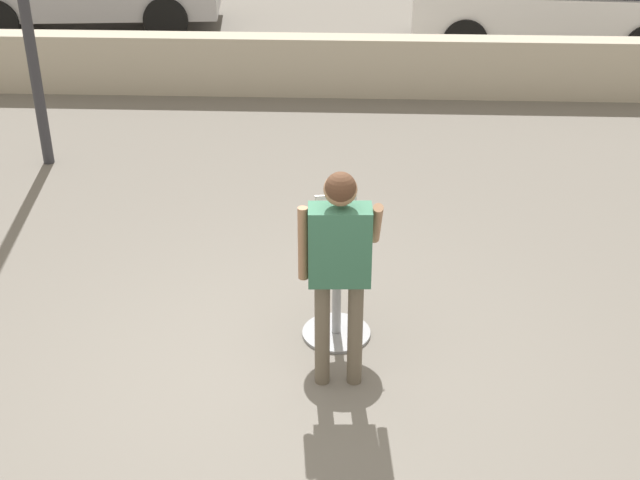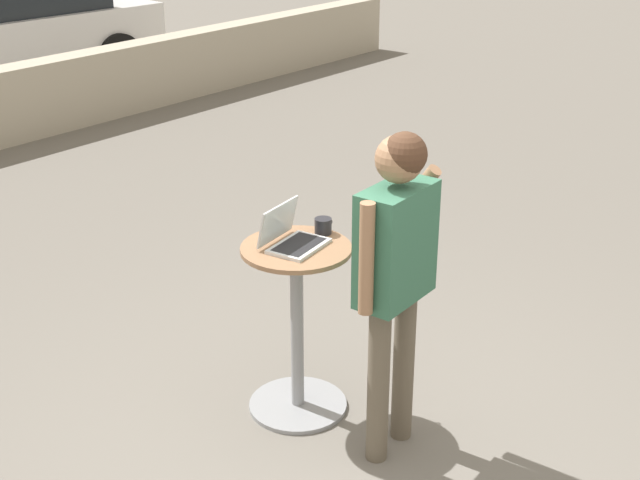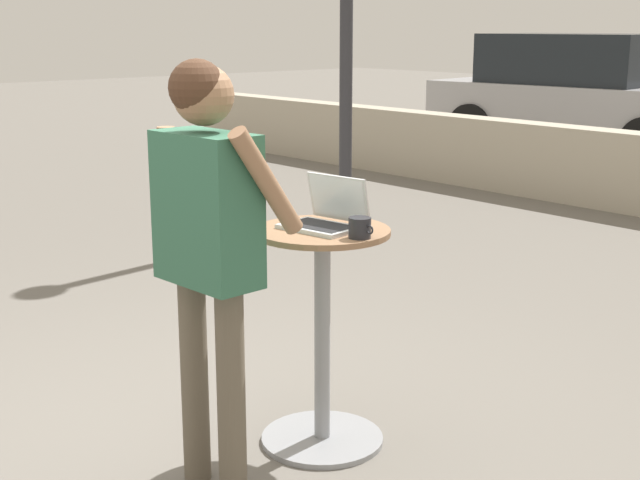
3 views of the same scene
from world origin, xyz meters
The scene contains 6 objects.
ground_plane centered at (0.00, 0.00, 0.00)m, with size 50.00×50.00×0.00m, color slate.
cafe_table centered at (0.36, 0.56, 0.51)m, with size 0.58×0.58×0.98m.
laptop centered at (0.35, 0.58, 1.03)m, with size 0.35×0.30×0.22m.
coffee_mug centered at (0.58, 0.56, 1.02)m, with size 0.12×0.09×0.09m.
standing_person centered at (0.39, -0.04, 1.09)m, with size 0.57×0.39×1.70m.
parked_car_near_street centered at (-3.99, 9.29, 0.86)m, with size 4.38×2.24×1.69m.
Camera 3 is at (3.11, -1.87, 1.82)m, focal length 50.00 mm.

